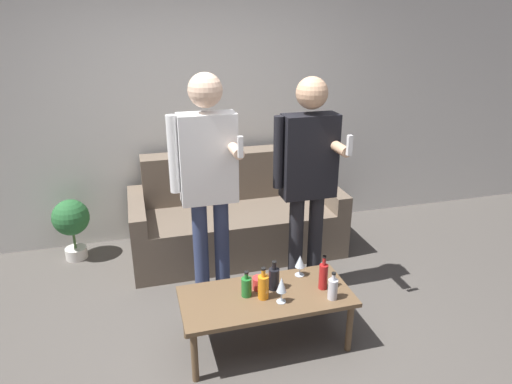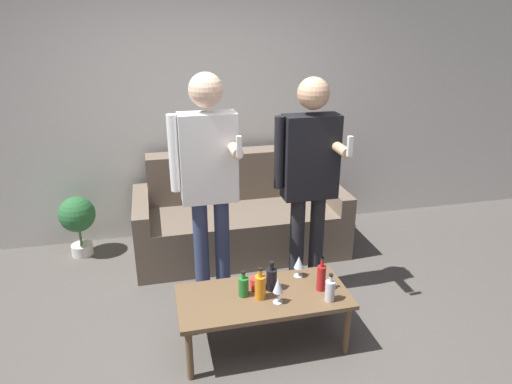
% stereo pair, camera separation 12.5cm
% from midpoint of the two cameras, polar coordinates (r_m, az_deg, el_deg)
% --- Properties ---
extents(ground_plane, '(16.00, 16.00, 0.00)m').
position_cam_midpoint_polar(ground_plane, '(3.18, 0.55, -20.85)').
color(ground_plane, '#514C47').
extents(wall_back, '(8.00, 0.06, 2.70)m').
position_cam_midpoint_polar(wall_back, '(4.51, -5.88, 11.16)').
color(wall_back, silver).
rests_on(wall_back, ground_plane).
extents(couch, '(1.94, 0.86, 0.91)m').
position_cam_midpoint_polar(couch, '(4.38, -1.29, -3.16)').
color(couch, '#6B5B4C').
rests_on(couch, ground_plane).
extents(coffee_table, '(1.14, 0.52, 0.40)m').
position_cam_midpoint_polar(coffee_table, '(3.13, 2.10, -13.39)').
color(coffee_table, brown).
rests_on(coffee_table, ground_plane).
extents(bottle_orange, '(0.07, 0.07, 0.22)m').
position_cam_midpoint_polar(bottle_orange, '(3.03, 1.73, -11.72)').
color(bottle_orange, orange).
rests_on(bottle_orange, coffee_table).
extents(bottle_green, '(0.07, 0.07, 0.18)m').
position_cam_midpoint_polar(bottle_green, '(3.06, -0.35, -11.68)').
color(bottle_green, '#23752D').
rests_on(bottle_green, coffee_table).
extents(bottle_dark, '(0.06, 0.06, 0.19)m').
position_cam_midpoint_polar(bottle_dark, '(3.06, 10.42, -11.97)').
color(bottle_dark, silver).
rests_on(bottle_dark, coffee_table).
extents(bottle_yellow, '(0.07, 0.07, 0.21)m').
position_cam_midpoint_polar(bottle_yellow, '(3.12, 3.13, -10.76)').
color(bottle_yellow, black).
rests_on(bottle_yellow, coffee_table).
extents(bottle_red, '(0.06, 0.06, 0.25)m').
position_cam_midpoint_polar(bottle_red, '(3.14, 9.31, -10.46)').
color(bottle_red, '#B21E1E').
rests_on(bottle_red, coffee_table).
extents(wine_glass_near, '(0.07, 0.07, 0.18)m').
position_cam_midpoint_polar(wine_glass_near, '(2.97, 4.00, -11.64)').
color(wine_glass_near, silver).
rests_on(wine_glass_near, coffee_table).
extents(wine_glass_far, '(0.07, 0.07, 0.16)m').
position_cam_midpoint_polar(wine_glass_far, '(3.26, 6.49, -8.80)').
color(wine_glass_far, silver).
rests_on(wine_glass_far, coffee_table).
extents(cup_on_table, '(0.09, 0.09, 0.08)m').
position_cam_midpoint_polar(cup_on_table, '(3.14, 1.28, -11.34)').
color(cup_on_table, red).
rests_on(cup_on_table, coffee_table).
extents(person_standing_left, '(0.48, 0.45, 1.78)m').
position_cam_midpoint_polar(person_standing_left, '(3.28, -4.90, 2.29)').
color(person_standing_left, navy).
rests_on(person_standing_left, ground_plane).
extents(person_standing_right, '(0.48, 0.44, 1.74)m').
position_cam_midpoint_polar(person_standing_right, '(3.43, 7.71, 2.43)').
color(person_standing_right, '#232328').
rests_on(person_standing_right, ground_plane).
extents(potted_plant, '(0.33, 0.33, 0.58)m').
position_cam_midpoint_polar(potted_plant, '(4.51, -20.68, -3.06)').
color(potted_plant, silver).
rests_on(potted_plant, ground_plane).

